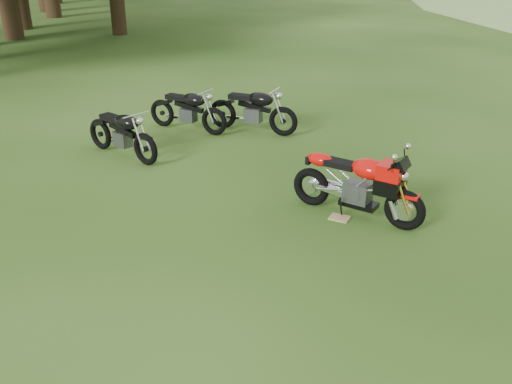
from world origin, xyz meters
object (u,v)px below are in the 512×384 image
Objects in this scene: vintage_moto_a at (252,109)px; vintage_moto_b at (121,132)px; sport_motorcycle at (357,179)px; vintage_moto_d at (187,109)px; plywood_board at (340,218)px.

vintage_moto_a is 1.04× the size of vintage_moto_b.
sport_motorcycle is 4.22m from vintage_moto_b.
vintage_moto_a reaches higher than vintage_moto_b.
vintage_moto_d is at bearing -160.72° from vintage_moto_a.
vintage_moto_b is 1.01× the size of vintage_moto_d.
vintage_moto_d is (-0.04, 1.71, -0.01)m from vintage_moto_b.
vintage_moto_b is at bearing -95.47° from vintage_moto_d.
sport_motorcycle reaches higher than vintage_moto_d.
plywood_board is (-0.13, -0.18, -0.52)m from sport_motorcycle.
vintage_moto_b is 1.71m from vintage_moto_d.
sport_motorcycle is 0.57m from plywood_board.
plywood_board is 0.15× the size of vintage_moto_b.
sport_motorcycle is 3.87m from vintage_moto_a.
plywood_board is 0.15× the size of vintage_moto_a.
plywood_board is at bearing 5.08° from vintage_moto_b.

